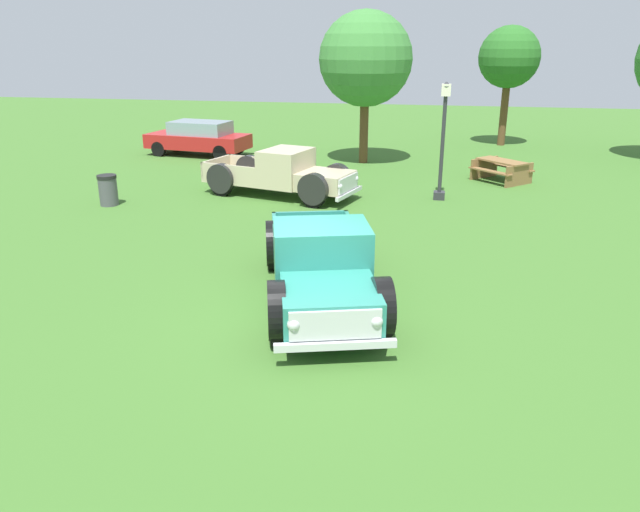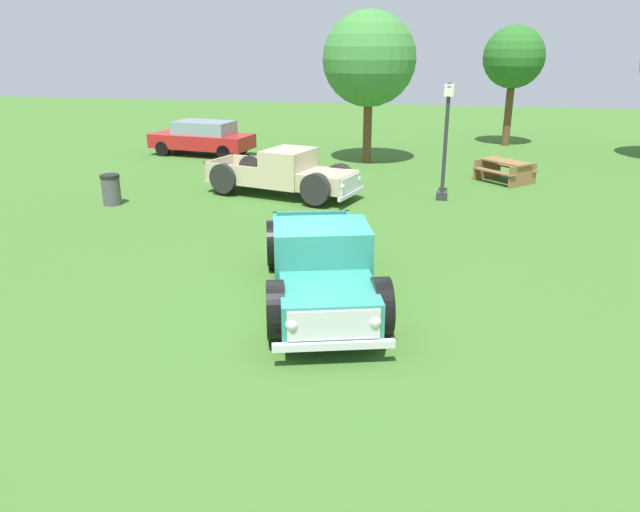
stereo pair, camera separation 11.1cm
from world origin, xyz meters
name	(u,v)px [view 1 (the left image)]	position (x,y,z in m)	size (l,w,h in m)	color
ground_plane	(311,314)	(0.00, 0.00, 0.00)	(80.00, 80.00, 0.00)	#3D6B28
pickup_truck_foreground	(322,269)	(0.13, 0.39, 0.77)	(3.33, 5.62, 1.62)	#2D8475
pickup_truck_behind_left	(288,175)	(-2.61, 8.73, 0.74)	(5.37, 3.10, 1.55)	#C6B793
sedan_distant_a	(199,138)	(-8.36, 15.39, 0.79)	(4.69, 2.42, 1.50)	#B21E1E
lamp_post_near	(443,139)	(2.26, 9.36, 1.93)	(0.36, 0.36, 3.68)	#2D2D33
picnic_table	(501,168)	(4.43, 12.44, 0.49)	(2.32, 2.32, 0.78)	olive
trash_can	(108,190)	(-7.84, 6.61, 0.48)	(0.59, 0.59, 0.95)	#4C4C51
oak_tree_east	(509,58)	(5.12, 20.89, 4.08)	(2.86, 2.86, 5.55)	brown
oak_tree_west	(366,59)	(-0.95, 15.11, 4.14)	(3.74, 3.74, 6.03)	brown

